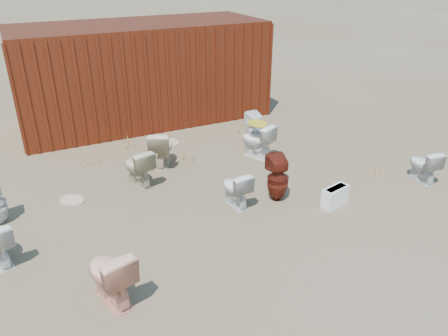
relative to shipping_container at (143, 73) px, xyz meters
name	(u,v)px	position (x,y,z in m)	size (l,w,h in m)	color
ground	(240,212)	(0.00, -5.20, -1.20)	(100.00, 100.00, 0.00)	brown
shipping_container	(143,73)	(0.00, 0.00, 0.00)	(6.00, 2.40, 2.40)	#50160D
toilet_front_pink	(110,275)	(-2.39, -6.32, -0.81)	(0.43, 0.76, 0.77)	#F1A68B
toilet_front_c	(236,188)	(0.04, -4.97, -0.88)	(0.36, 0.63, 0.64)	silver
toilet_front_maroon	(278,178)	(0.78, -5.11, -0.79)	(0.37, 0.38, 0.82)	#601B10
toilet_front_e	(424,165)	(3.60, -5.73, -0.88)	(0.36, 0.63, 0.64)	silver
toilet_back_beige_left	(138,167)	(-1.22, -3.51, -0.84)	(0.40, 0.70, 0.72)	#BEB08B
toilet_back_beige_right	(162,148)	(-0.56, -2.91, -0.82)	(0.42, 0.74, 0.75)	beige
toilet_back_yellowlid	(257,141)	(1.36, -3.42, -0.83)	(0.41, 0.73, 0.74)	white
toilet_back_e	(255,131)	(1.55, -2.98, -0.79)	(0.37, 0.38, 0.82)	white
yellow_lid	(258,123)	(1.36, -3.42, -0.45)	(0.38, 0.47, 0.03)	gold
loose_tank	(335,197)	(1.53, -5.74, -1.02)	(0.50, 0.20, 0.35)	white
loose_lid_near	(171,143)	(-0.01, -1.89, -1.19)	(0.38, 0.49, 0.02)	#BBAF88
loose_lid_far	(72,200)	(-2.45, -3.58, -1.19)	(0.36, 0.47, 0.02)	#C3AB8D
weed_clump_a	(89,160)	(-1.90, -2.29, -1.07)	(0.36, 0.36, 0.26)	#B38947
weed_clump_b	(189,155)	(0.01, -2.94, -1.07)	(0.32, 0.32, 0.25)	#B38947
weed_clump_c	(258,126)	(2.10, -2.19, -1.03)	(0.36, 0.36, 0.34)	#B38947
weed_clump_d	(126,142)	(-0.97, -1.70, -1.06)	(0.30, 0.30, 0.27)	#B38947
weed_clump_e	(237,126)	(1.67, -1.92, -1.05)	(0.34, 0.34, 0.29)	#B38947
weed_clump_f	(378,168)	(3.05, -5.16, -1.07)	(0.28, 0.28, 0.25)	#B38947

